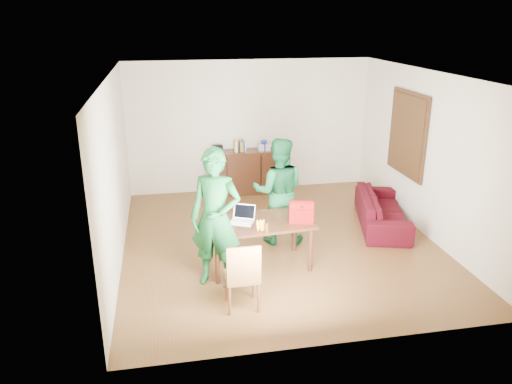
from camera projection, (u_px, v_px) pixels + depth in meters
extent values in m
cube|color=#492C12|center=(279.00, 245.00, 8.23)|extent=(5.00, 5.50, 0.10)
cube|color=white|center=(282.00, 71.00, 7.29)|extent=(5.00, 5.50, 0.10)
cube|color=beige|center=(249.00, 126.00, 10.35)|extent=(5.00, 0.10, 2.70)
cube|color=beige|center=(343.00, 238.00, 5.17)|extent=(5.00, 0.10, 2.70)
cube|color=beige|center=(111.00, 172.00, 7.31)|extent=(0.10, 5.50, 2.70)
cube|color=beige|center=(431.00, 155.00, 8.21)|extent=(0.10, 5.50, 2.70)
cube|color=#3F2614|center=(407.00, 134.00, 8.77)|extent=(0.04, 1.28, 1.48)
cube|color=#4E2E17|center=(406.00, 134.00, 8.77)|extent=(0.01, 1.18, 1.36)
cube|color=black|center=(242.00, 172.00, 10.35)|extent=(1.40, 0.45, 0.90)
cube|color=black|center=(218.00, 149.00, 10.09)|extent=(0.20, 0.14, 0.14)
cube|color=silver|center=(264.00, 147.00, 10.25)|extent=(0.24, 0.22, 0.14)
ellipsoid|color=#1828A0|center=(264.00, 142.00, 10.22)|extent=(0.14, 0.14, 0.07)
cube|color=black|center=(259.00, 223.00, 7.20)|extent=(1.59, 0.98, 0.04)
cylinder|color=black|center=(217.00, 261.00, 6.84)|extent=(0.07, 0.07, 0.67)
cylinder|color=black|center=(311.00, 250.00, 7.18)|extent=(0.07, 0.07, 0.67)
cylinder|color=black|center=(209.00, 240.00, 7.47)|extent=(0.07, 0.07, 0.67)
cylinder|color=black|center=(294.00, 231.00, 7.81)|extent=(0.07, 0.07, 0.67)
cube|color=brown|center=(242.00, 277.00, 6.25)|extent=(0.42, 0.40, 0.05)
cube|color=brown|center=(244.00, 265.00, 6.00)|extent=(0.42, 0.03, 0.48)
imported|color=#115022|center=(216.00, 219.00, 6.65)|extent=(0.83, 0.71, 1.93)
imported|color=#12542A|center=(278.00, 191.00, 7.97)|extent=(0.97, 0.82, 1.74)
cube|color=white|center=(242.00, 222.00, 7.15)|extent=(0.39, 0.34, 0.02)
cube|color=black|center=(242.00, 215.00, 7.11)|extent=(0.33, 0.21, 0.21)
cylinder|color=#542413|center=(266.00, 227.00, 6.80)|extent=(0.07, 0.07, 0.16)
cube|color=maroon|center=(301.00, 213.00, 7.14)|extent=(0.38, 0.27, 0.26)
imported|color=#3C0712|center=(382.00, 210.00, 8.80)|extent=(1.25, 2.06, 0.56)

